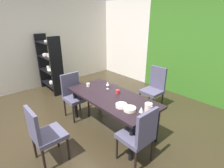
# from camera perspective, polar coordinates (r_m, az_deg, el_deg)

# --- Properties ---
(ground_plane) EXTENTS (5.88, 5.64, 0.02)m
(ground_plane) POSITION_cam_1_polar(r_m,az_deg,el_deg) (3.75, -5.86, -13.23)
(ground_plane) COLOR #2E2618
(back_panel_interior) EXTENTS (2.10, 0.10, 2.61)m
(back_panel_interior) POSITION_cam_1_polar(r_m,az_deg,el_deg) (6.38, 4.15, 14.14)
(back_panel_interior) COLOR silver
(back_panel_interior) RESTS_ON ground_plane
(garden_window_panel) EXTENTS (3.78, 0.10, 2.61)m
(garden_window_panel) POSITION_cam_1_polar(r_m,az_deg,el_deg) (4.83, 30.20, 8.92)
(garden_window_panel) COLOR #367121
(garden_window_panel) RESTS_ON ground_plane
(left_interior_panel) EXTENTS (0.10, 5.64, 2.61)m
(left_interior_panel) POSITION_cam_1_polar(r_m,az_deg,el_deg) (5.76, -23.92, 11.61)
(left_interior_panel) COLOR silver
(left_interior_panel) RESTS_ON ground_plane
(dining_table) EXTENTS (1.83, 0.86, 0.71)m
(dining_table) POSITION_cam_1_polar(r_m,az_deg,el_deg) (3.31, -0.06, -5.17)
(dining_table) COLOR black
(dining_table) RESTS_ON ground_plane
(chair_head_far) EXTENTS (0.44, 0.45, 1.01)m
(chair_head_far) POSITION_cam_1_polar(r_m,az_deg,el_deg) (4.25, 13.64, -0.82)
(chair_head_far) COLOR #4A485F
(chair_head_far) RESTS_ON ground_plane
(chair_right_near) EXTENTS (0.44, 0.44, 0.95)m
(chair_right_near) POSITION_cam_1_polar(r_m,az_deg,el_deg) (2.65, 8.98, -15.89)
(chair_right_near) COLOR #4A485F
(chair_right_near) RESTS_ON ground_plane
(chair_left_near) EXTENTS (0.44, 0.44, 0.96)m
(chair_left_near) POSITION_cam_1_polar(r_m,az_deg,el_deg) (3.90, -12.39, -3.05)
(chair_left_near) COLOR #4A485F
(chair_left_near) RESTS_ON ground_plane
(chair_head_near) EXTENTS (0.44, 0.44, 0.94)m
(chair_head_near) POSITION_cam_1_polar(r_m,az_deg,el_deg) (2.83, -21.54, -14.64)
(chair_head_near) COLOR #4A485F
(chair_head_near) RESTS_ON ground_plane
(display_shelf) EXTENTS (0.98, 0.34, 1.63)m
(display_shelf) POSITION_cam_1_polar(r_m,az_deg,el_deg) (5.36, -19.67, 6.17)
(display_shelf) COLOR black
(display_shelf) RESTS_ON ground_plane
(wine_glass_near_shelf) EXTENTS (0.07, 0.07, 0.15)m
(wine_glass_near_shelf) POSITION_cam_1_polar(r_m,az_deg,el_deg) (3.54, -1.42, 0.08)
(wine_glass_near_shelf) COLOR silver
(wine_glass_near_shelf) RESTS_ON dining_table
(wine_glass_near_window) EXTENTS (0.07, 0.07, 0.16)m
(wine_glass_near_window) POSITION_cam_1_polar(r_m,az_deg,el_deg) (2.63, 9.56, -8.28)
(wine_glass_near_window) COLOR silver
(wine_glass_near_window) RESTS_ON dining_table
(serving_bowl_left) EXTENTS (0.20, 0.20, 0.05)m
(serving_bowl_left) POSITION_cam_1_polar(r_m,az_deg,el_deg) (2.80, 5.81, -8.14)
(serving_bowl_left) COLOR white
(serving_bowl_left) RESTS_ON dining_table
(serving_bowl_front) EXTENTS (0.19, 0.19, 0.05)m
(serving_bowl_front) POSITION_cam_1_polar(r_m,az_deg,el_deg) (2.89, 3.09, -7.02)
(serving_bowl_front) COLOR white
(serving_bowl_front) RESTS_ON dining_table
(cup_center) EXTENTS (0.07, 0.07, 0.08)m
(cup_center) POSITION_cam_1_polar(r_m,az_deg,el_deg) (3.35, 1.82, -2.55)
(cup_center) COLOR red
(cup_center) RESTS_ON dining_table
(cup_south) EXTENTS (0.07, 0.07, 0.07)m
(cup_south) POSITION_cam_1_polar(r_m,az_deg,el_deg) (3.72, -7.78, -0.29)
(cup_south) COLOR beige
(cup_south) RESTS_ON dining_table
(pitcher_west) EXTENTS (0.13, 0.12, 0.17)m
(pitcher_west) POSITION_cam_1_polar(r_m,az_deg,el_deg) (2.74, 11.78, -7.78)
(pitcher_west) COLOR silver
(pitcher_west) RESTS_ON dining_table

